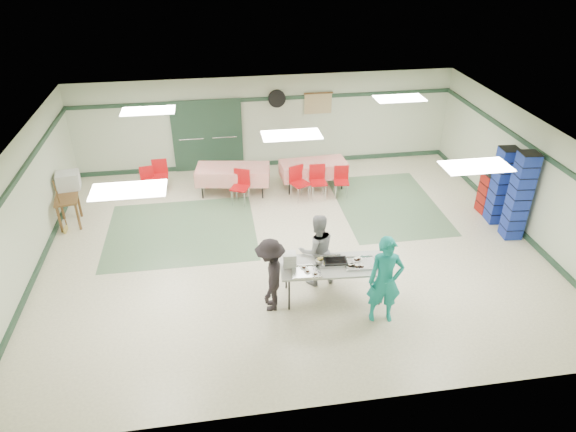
{
  "coord_description": "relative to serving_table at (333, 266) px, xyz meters",
  "views": [
    {
      "loc": [
        -1.58,
        -9.7,
        6.5
      ],
      "look_at": [
        -0.12,
        -0.3,
        0.96
      ],
      "focal_mm": 32.0,
      "sensor_mm": 36.0,
      "label": 1
    }
  ],
  "objects": [
    {
      "name": "floor",
      "position": [
        -0.5,
        1.93,
        -0.72
      ],
      "size": [
        11.0,
        11.0,
        0.0
      ],
      "primitive_type": "plane",
      "color": "beige",
      "rests_on": "ground"
    },
    {
      "name": "ceiling",
      "position": [
        -0.5,
        1.93,
        1.98
      ],
      "size": [
        11.0,
        11.0,
        0.0
      ],
      "primitive_type": "plane",
      "rotation": [
        3.14,
        0.0,
        0.0
      ],
      "color": "silver",
      "rests_on": "wall_back"
    },
    {
      "name": "wall_back",
      "position": [
        -0.5,
        6.43,
        0.63
      ],
      "size": [
        11.0,
        0.0,
        11.0
      ],
      "primitive_type": "plane",
      "rotation": [
        1.57,
        0.0,
        0.0
      ],
      "color": "#B7C1A4",
      "rests_on": "floor"
    },
    {
      "name": "wall_front",
      "position": [
        -0.5,
        -2.57,
        0.63
      ],
      "size": [
        11.0,
        0.0,
        11.0
      ],
      "primitive_type": "plane",
      "rotation": [
        -1.57,
        0.0,
        0.0
      ],
      "color": "#B7C1A4",
      "rests_on": "floor"
    },
    {
      "name": "wall_left",
      "position": [
        -6.0,
        1.93,
        0.63
      ],
      "size": [
        0.0,
        9.0,
        9.0
      ],
      "primitive_type": "plane",
      "rotation": [
        1.57,
        0.0,
        1.57
      ],
      "color": "#B7C1A4",
      "rests_on": "floor"
    },
    {
      "name": "wall_right",
      "position": [
        5.0,
        1.93,
        0.63
      ],
      "size": [
        0.0,
        9.0,
        9.0
      ],
      "primitive_type": "plane",
      "rotation": [
        1.57,
        0.0,
        -1.57
      ],
      "color": "#B7C1A4",
      "rests_on": "floor"
    },
    {
      "name": "trim_back",
      "position": [
        -0.5,
        6.4,
        1.33
      ],
      "size": [
        11.0,
        0.06,
        0.1
      ],
      "primitive_type": "cube",
      "color": "#1F3A29",
      "rests_on": "wall_back"
    },
    {
      "name": "baseboard_back",
      "position": [
        -0.5,
        6.4,
        -0.66
      ],
      "size": [
        11.0,
        0.06,
        0.12
      ],
      "primitive_type": "cube",
      "color": "#1F3A29",
      "rests_on": "floor"
    },
    {
      "name": "trim_left",
      "position": [
        -5.97,
        1.93,
        1.33
      ],
      "size": [
        0.06,
        9.0,
        0.1
      ],
      "primitive_type": "cube",
      "rotation": [
        0.0,
        0.0,
        1.57
      ],
      "color": "#1F3A29",
      "rests_on": "wall_back"
    },
    {
      "name": "baseboard_left",
      "position": [
        -5.97,
        1.93,
        -0.66
      ],
      "size": [
        0.06,
        9.0,
        0.12
      ],
      "primitive_type": "cube",
      "rotation": [
        0.0,
        0.0,
        1.57
      ],
      "color": "#1F3A29",
      "rests_on": "floor"
    },
    {
      "name": "trim_right",
      "position": [
        4.97,
        1.93,
        1.33
      ],
      "size": [
        0.06,
        9.0,
        0.1
      ],
      "primitive_type": "cube",
      "rotation": [
        0.0,
        0.0,
        1.57
      ],
      "color": "#1F3A29",
      "rests_on": "wall_back"
    },
    {
      "name": "baseboard_right",
      "position": [
        4.97,
        1.93,
        -0.66
      ],
      "size": [
        0.06,
        9.0,
        0.12
      ],
      "primitive_type": "cube",
      "rotation": [
        0.0,
        0.0,
        1.57
      ],
      "color": "#1F3A29",
      "rests_on": "floor"
    },
    {
      "name": "green_patch_a",
      "position": [
        -3.0,
        2.93,
        -0.72
      ],
      "size": [
        3.5,
        3.0,
        0.01
      ],
      "primitive_type": "cube",
      "color": "#5C7A59",
      "rests_on": "floor"
    },
    {
      "name": "green_patch_b",
      "position": [
        2.3,
        3.43,
        -0.72
      ],
      "size": [
        2.5,
        3.5,
        0.01
      ],
      "primitive_type": "cube",
      "color": "#5C7A59",
      "rests_on": "floor"
    },
    {
      "name": "double_door_left",
      "position": [
        -2.7,
        6.37,
        0.33
      ],
      "size": [
        0.9,
        0.06,
        2.1
      ],
      "primitive_type": "cube",
      "color": "gray",
      "rests_on": "floor"
    },
    {
      "name": "double_door_right",
      "position": [
        -1.75,
        6.37,
        0.33
      ],
      "size": [
        0.9,
        0.06,
        2.1
      ],
      "primitive_type": "cube",
      "color": "gray",
      "rests_on": "floor"
    },
    {
      "name": "door_frame",
      "position": [
        -2.23,
        6.35,
        0.33
      ],
      "size": [
        2.0,
        0.03,
        2.15
      ],
      "primitive_type": "cube",
      "color": "#1F3A29",
      "rests_on": "floor"
    },
    {
      "name": "wall_fan",
      "position": [
        -0.2,
        6.37,
        1.33
      ],
      "size": [
        0.5,
        0.1,
        0.5
      ],
      "primitive_type": "cylinder",
      "rotation": [
        1.57,
        0.0,
        0.0
      ],
      "color": "black",
      "rests_on": "wall_back"
    },
    {
      "name": "scroll_banner",
      "position": [
        1.0,
        6.37,
        1.13
      ],
      "size": [
        0.8,
        0.02,
        0.6
      ],
      "primitive_type": "cube",
      "color": "tan",
      "rests_on": "wall_back"
    },
    {
      "name": "serving_table",
      "position": [
        0.0,
        0.0,
        0.0
      ],
      "size": [
        2.08,
        0.96,
        0.76
      ],
      "rotation": [
        0.0,
        0.0,
        -0.07
      ],
      "color": "#AEAEA9",
      "rests_on": "floor"
    },
    {
      "name": "sheet_tray_right",
      "position": [
        0.51,
        -0.06,
        0.05
      ],
      "size": [
        0.63,
        0.5,
        0.02
      ],
      "primitive_type": "cube",
      "rotation": [
        0.0,
        0.0,
        -0.07
      ],
      "color": "silver",
      "rests_on": "serving_table"
    },
    {
      "name": "sheet_tray_mid",
      "position": [
        -0.06,
        0.09,
        0.05
      ],
      "size": [
        0.56,
        0.44,
        0.02
      ],
      "primitive_type": "cube",
      "rotation": [
        0.0,
        0.0,
        -0.07
      ],
      "color": "silver",
      "rests_on": "serving_table"
    },
    {
      "name": "sheet_tray_left",
      "position": [
        -0.56,
        -0.18,
        0.05
      ],
      "size": [
        0.56,
        0.44,
        0.02
      ],
      "primitive_type": "cube",
      "rotation": [
        0.0,
        0.0,
        -0.07
      ],
      "color": "silver",
      "rests_on": "serving_table"
    },
    {
      "name": "baking_pan",
      "position": [
        0.05,
        0.03,
        0.08
      ],
      "size": [
        0.46,
        0.31,
        0.08
      ],
      "primitive_type": "cube",
      "rotation": [
        0.0,
        0.0,
        -0.07
      ],
      "color": "black",
      "rests_on": "serving_table"
    },
    {
      "name": "foam_box_stack",
      "position": [
        -0.83,
        0.1,
        0.18
      ],
      "size": [
        0.26,
        0.24,
        0.28
      ],
      "primitive_type": "cube",
      "rotation": [
        0.0,
        0.0,
        -0.07
      ],
      "color": "white",
      "rests_on": "serving_table"
    },
    {
      "name": "volunteer_teal",
      "position": [
        0.77,
        -0.77,
        0.15
      ],
      "size": [
        0.69,
        0.5,
        1.75
      ],
      "primitive_type": "imported",
      "rotation": [
        0.0,
        0.0,
        -0.13
      ],
      "color": "teal",
      "rests_on": "floor"
    },
    {
      "name": "volunteer_grey",
      "position": [
        -0.21,
        0.53,
        0.05
      ],
      "size": [
        0.82,
        0.68,
        1.55
      ],
      "primitive_type": "imported",
      "rotation": [
        0.0,
        0.0,
        3.27
      ],
      "color": "gray",
      "rests_on": "floor"
    },
    {
      "name": "volunteer_dark",
      "position": [
        -1.23,
        -0.14,
        0.03
      ],
      "size": [
        0.75,
        1.07,
        1.51
      ],
      "primitive_type": "imported",
      "rotation": [
        0.0,
        0.0,
        -1.78
      ],
      "color": "black",
      "rests_on": "floor"
    },
    {
      "name": "dining_table_a",
      "position": [
        0.56,
        4.73,
        -0.15
      ],
      "size": [
        1.82,
        0.9,
        0.77
      ],
      "rotation": [
        0.0,
        0.0,
        0.06
      ],
      "color": "red",
      "rests_on": "floor"
    },
    {
      "name": "dining_table_b",
      "position": [
        -1.64,
        4.73,
        -0.15
      ],
      "size": [
        2.03,
        1.14,
        0.77
      ],
      "rotation": [
        0.0,
        0.0,
        -0.15
      ],
      "color": "red",
      "rests_on": "floor"
    },
    {
      "name": "chair_a",
      "position": [
        0.57,
        4.17,
        -0.17
      ],
      "size": [
        0.43,
        0.43,
        0.9
      ],
      "rotation": [
        0.0,
        0.0,
        -0.01
      ],
      "color": "#B60E0E",
      "rests_on": "floor"
    },
    {
      "name": "chair_b",
      "position": [
        0.04,
        4.16,
        -0.16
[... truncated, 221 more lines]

